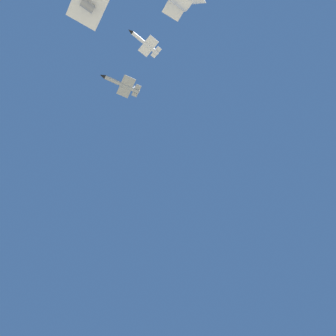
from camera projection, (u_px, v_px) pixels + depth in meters
The scene contains 2 objects.
chase_jet_left_wing at pixel (145, 43), 148.82m from camera, with size 9.97×14.70×4.00m.
chase_jet_trailing at pixel (122, 85), 133.78m from camera, with size 12.46×13.19×4.00m.
Camera 1 is at (-13.44, 72.05, 4.20)m, focal length 39.99 mm.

